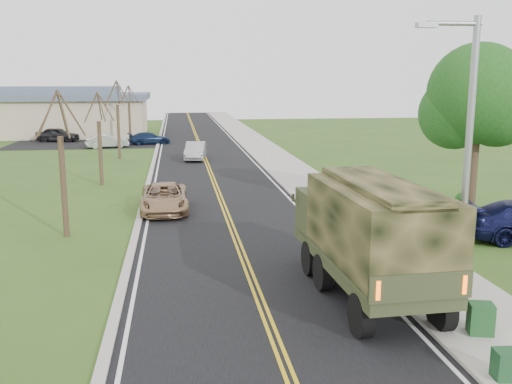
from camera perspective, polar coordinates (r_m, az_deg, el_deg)
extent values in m
plane|color=#334C19|center=(15.60, 1.41, -13.31)|extent=(160.00, 160.00, 0.00)
cube|color=black|center=(54.43, -5.51, 4.33)|extent=(8.00, 120.00, 0.01)
cube|color=#9E998E|center=(54.76, -1.15, 4.48)|extent=(0.30, 120.00, 0.12)
cube|color=#9E998E|center=(55.00, 0.66, 4.50)|extent=(3.20, 120.00, 0.10)
cube|color=#9E998E|center=(54.41, -9.89, 4.26)|extent=(0.30, 120.00, 0.10)
cylinder|color=gray|center=(15.56, 20.28, 1.37)|extent=(0.18, 0.18, 8.00)
cylinder|color=gray|center=(15.15, 19.21, 15.64)|extent=(1.40, 0.12, 0.12)
cube|color=gray|center=(14.84, 16.70, 15.69)|extent=(0.50, 0.22, 0.12)
cylinder|color=#38281C|center=(27.74, 20.86, 2.28)|extent=(0.44, 0.44, 5.04)
sphere|color=#144717|center=(27.47, 21.34, 9.15)|extent=(4.50, 4.50, 4.50)
sphere|color=#144717|center=(27.57, 19.24, 7.42)|extent=(3.24, 3.24, 3.24)
sphere|color=#144717|center=(27.49, 22.94, 7.72)|extent=(3.42, 3.42, 3.42)
cylinder|color=#38281C|center=(24.83, -18.68, 0.47)|extent=(0.24, 0.24, 4.20)
cylinder|color=#38281C|center=(24.52, -17.97, 7.52)|extent=(1.01, 0.33, 1.90)
cylinder|color=#38281C|center=(25.08, -18.78, 7.36)|extent=(0.13, 1.29, 1.74)
cylinder|color=#38281C|center=(24.74, -20.11, 7.41)|extent=(0.98, 0.43, 1.90)
cylinder|color=#38281C|center=(24.09, -20.24, 7.14)|extent=(0.79, 1.05, 1.77)
cylinder|color=#38281C|center=(24.02, -18.68, 7.41)|extent=(0.58, 0.90, 1.90)
cylinder|color=#38281C|center=(36.57, -15.30, 3.75)|extent=(0.24, 0.24, 3.96)
cylinder|color=#38281C|center=(36.40, -14.80, 8.26)|extent=(0.96, 0.32, 1.79)
cylinder|color=#38281C|center=(36.91, -15.36, 8.15)|extent=(0.12, 1.22, 1.65)
cylinder|color=#38281C|center=(36.56, -16.18, 8.20)|extent=(0.93, 0.41, 1.79)
cylinder|color=#38281C|center=(35.94, -16.20, 8.04)|extent=(0.75, 0.99, 1.67)
cylinder|color=#38281C|center=(35.91, -15.21, 8.20)|extent=(0.55, 0.85, 1.80)
cylinder|color=#38281C|center=(48.41, -13.58, 5.85)|extent=(0.24, 0.24, 4.44)
cylinder|color=#38281C|center=(48.32, -13.13, 9.67)|extent=(1.07, 0.35, 2.00)
cylinder|color=#38281C|center=(48.88, -13.63, 9.57)|extent=(0.13, 1.36, 1.84)
cylinder|color=#38281C|center=(48.47, -14.31, 9.62)|extent=(1.03, 0.46, 2.00)
cylinder|color=#38281C|center=(47.77, -14.30, 9.50)|extent=(0.83, 1.10, 1.87)
cylinder|color=#38281C|center=(47.77, -13.46, 9.64)|extent=(0.61, 0.95, 2.01)
cylinder|color=#38281C|center=(60.34, -12.51, 6.73)|extent=(0.24, 0.24, 4.08)
cylinder|color=#38281C|center=(60.28, -12.17, 9.54)|extent=(0.99, 0.33, 1.84)
cylinder|color=#38281C|center=(60.79, -12.55, 9.47)|extent=(0.13, 1.25, 1.69)
cylinder|color=#38281C|center=(60.40, -13.04, 9.51)|extent=(0.95, 0.42, 1.85)
cylinder|color=#38281C|center=(59.76, -13.02, 9.42)|extent=(0.77, 1.02, 1.72)
cylinder|color=#38281C|center=(59.77, -12.40, 9.52)|extent=(0.57, 0.88, 1.85)
cube|color=tan|center=(71.45, -19.17, 7.08)|extent=(20.00, 12.00, 4.20)
cube|color=#475466|center=(71.34, -19.30, 9.00)|extent=(21.00, 13.00, 0.70)
cube|color=#475466|center=(71.33, -19.33, 9.56)|extent=(14.00, 8.00, 0.90)
cube|color=black|center=(60.83, -15.25, 4.71)|extent=(18.00, 10.00, 0.02)
cylinder|color=black|center=(15.06, 10.49, -12.05)|extent=(0.41, 1.16, 1.15)
cylinder|color=black|center=(15.93, 18.05, -11.10)|extent=(0.41, 1.16, 1.15)
cylinder|color=black|center=(18.01, 6.73, -7.98)|extent=(0.41, 1.16, 1.15)
cylinder|color=black|center=(18.75, 13.23, -7.44)|extent=(0.41, 1.16, 1.15)
cylinder|color=black|center=(19.34, 5.47, -6.60)|extent=(0.41, 1.16, 1.15)
cylinder|color=black|center=(20.03, 11.57, -6.15)|extent=(0.41, 1.16, 1.15)
cube|color=#333A1F|center=(17.63, 10.81, -6.75)|extent=(2.78, 7.41, 0.37)
cube|color=#333A1F|center=(19.81, 8.17, -1.99)|extent=(2.58, 2.08, 1.46)
cube|color=black|center=(20.64, 7.37, -0.84)|extent=(2.30, 0.17, 0.73)
cube|color=#333A1F|center=(16.76, 11.92, -6.80)|extent=(2.82, 5.64, 0.16)
cube|color=black|center=(16.46, 12.08, -3.16)|extent=(2.82, 5.64, 2.09)
cube|color=black|center=(16.23, 12.24, 0.60)|extent=(1.88, 5.60, 0.26)
cube|color=#333A1F|center=(14.30, 16.16, -9.09)|extent=(2.62, 0.22, 0.68)
cube|color=#FF590C|center=(13.81, 12.12, -9.62)|extent=(0.11, 0.05, 0.47)
cube|color=#FF590C|center=(14.75, 20.14, -8.71)|extent=(0.11, 0.05, 0.47)
imported|color=#A2805B|center=(28.65, -9.16, -0.59)|extent=(2.34, 4.97, 1.37)
imported|color=#B8B7BD|center=(46.91, -6.08, 4.10)|extent=(1.99, 4.50, 1.44)
cube|color=#1A4A1F|center=(15.90, 21.55, -11.68)|extent=(0.71, 0.63, 0.80)
cube|color=#174120|center=(13.94, 23.79, -15.51)|extent=(0.59, 0.50, 0.65)
imported|color=black|center=(63.84, -19.22, 5.44)|extent=(4.60, 2.35, 1.50)
imported|color=#AEAFB3|center=(56.68, -14.68, 4.95)|extent=(4.22, 2.43, 1.32)
imported|color=#0F1D38|center=(58.99, -10.60, 5.31)|extent=(4.47, 2.68, 1.21)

